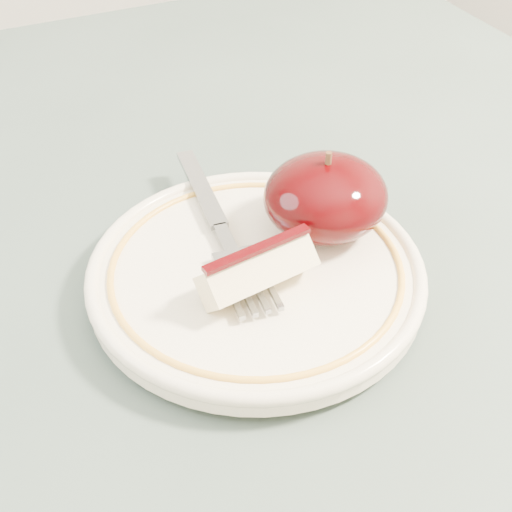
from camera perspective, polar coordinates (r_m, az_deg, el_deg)
name	(u,v)px	position (r m, az deg, el deg)	size (l,w,h in m)	color
table	(185,362)	(0.53, -5.71, -8.43)	(0.90, 0.90, 0.75)	brown
plate	(256,273)	(0.45, 0.00, -1.38)	(0.21, 0.21, 0.02)	#F5EACE
apple_half	(326,197)	(0.46, 5.59, 4.74)	(0.08, 0.08, 0.06)	black
apple_wedge	(257,270)	(0.42, 0.12, -1.15)	(0.07, 0.04, 0.03)	beige
fork	(220,227)	(0.47, -2.86, 2.29)	(0.04, 0.18, 0.00)	gray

